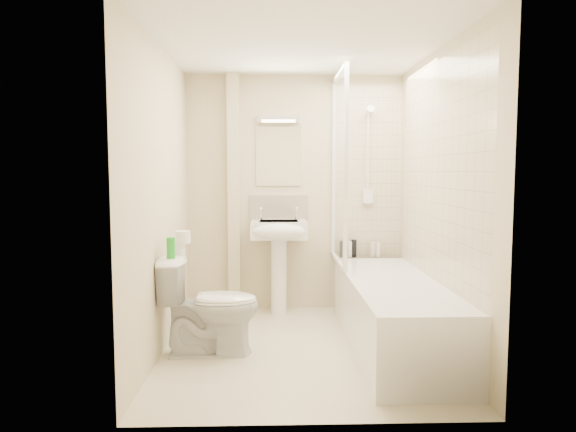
{
  "coord_description": "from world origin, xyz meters",
  "views": [
    {
      "loc": [
        -0.22,
        -4.03,
        1.43
      ],
      "look_at": [
        -0.1,
        0.2,
        1.06
      ],
      "focal_mm": 32.0,
      "sensor_mm": 36.0,
      "label": 1
    }
  ],
  "objects": [
    {
      "name": "green_bottle",
      "position": [
        -1.0,
        -0.17,
        0.85
      ],
      "size": [
        0.06,
        0.06,
        0.16
      ],
      "primitive_type": "cylinder",
      "color": "green",
      "rests_on": "toilet"
    },
    {
      "name": "toilet_roll_upper",
      "position": [
        -0.94,
        0.02,
        0.91
      ],
      "size": [
        0.12,
        0.12,
        0.1
      ],
      "primitive_type": "cylinder",
      "color": "white",
      "rests_on": "toilet_roll_lower"
    },
    {
      "name": "bottle_black_b",
      "position": [
        0.6,
        1.16,
        0.64
      ],
      "size": [
        0.06,
        0.06,
        0.18
      ],
      "primitive_type": "cylinder",
      "color": "black",
      "rests_on": "bathtub"
    },
    {
      "name": "bottle_white_a",
      "position": [
        0.56,
        1.16,
        0.63
      ],
      "size": [
        0.05,
        0.05,
        0.16
      ],
      "primitive_type": "cylinder",
      "color": "white",
      "rests_on": "bathtub"
    },
    {
      "name": "pedestal_sink",
      "position": [
        -0.17,
        1.01,
        0.75
      ],
      "size": [
        0.55,
        0.5,
        1.06
      ],
      "color": "white",
      "rests_on": "ground"
    },
    {
      "name": "bathtub",
      "position": [
        0.75,
        0.02,
        0.29
      ],
      "size": [
        0.7,
        2.1,
        0.55
      ],
      "color": "white",
      "rests_on": "ground"
    },
    {
      "name": "wall_back",
      "position": [
        0.0,
        1.25,
        1.2
      ],
      "size": [
        2.2,
        0.02,
        2.4
      ],
      "primitive_type": "cube",
      "color": "beige",
      "rests_on": "ground"
    },
    {
      "name": "pipe_boxing",
      "position": [
        -0.62,
        1.19,
        1.2
      ],
      "size": [
        0.12,
        0.12,
        2.4
      ],
      "primitive_type": "cube",
      "color": "beige",
      "rests_on": "ground"
    },
    {
      "name": "bottle_white_b",
      "position": [
        0.86,
        1.16,
        0.62
      ],
      "size": [
        0.05,
        0.05,
        0.14
      ],
      "primitive_type": "cylinder",
      "color": "white",
      "rests_on": "bathtub"
    },
    {
      "name": "wall_left",
      "position": [
        -1.1,
        0.0,
        1.2
      ],
      "size": [
        0.02,
        2.5,
        2.4
      ],
      "primitive_type": "cube",
      "color": "beige",
      "rests_on": "ground"
    },
    {
      "name": "toilet_roll_lower",
      "position": [
        -0.97,
        0.03,
        0.82
      ],
      "size": [
        0.1,
        0.1,
        0.09
      ],
      "primitive_type": "cylinder",
      "color": "white",
      "rests_on": "toilet"
    },
    {
      "name": "mirror",
      "position": [
        -0.17,
        1.24,
        1.58
      ],
      "size": [
        0.46,
        0.01,
        0.6
      ],
      "primitive_type": "cube",
      "color": "white",
      "rests_on": "wall_back"
    },
    {
      "name": "tile_right",
      "position": [
        1.09,
        0.02,
        1.42
      ],
      "size": [
        0.01,
        2.1,
        1.75
      ],
      "primitive_type": "cube",
      "color": "beige",
      "rests_on": "wall_right"
    },
    {
      "name": "ceiling",
      "position": [
        0.0,
        0.0,
        2.4
      ],
      "size": [
        2.2,
        2.5,
        0.02
      ],
      "primitive_type": "cube",
      "color": "white",
      "rests_on": "wall_back"
    },
    {
      "name": "splashback",
      "position": [
        -0.17,
        1.24,
        1.03
      ],
      "size": [
        0.6,
        0.02,
        0.3
      ],
      "primitive_type": "cube",
      "color": "beige",
      "rests_on": "wall_back"
    },
    {
      "name": "shower_fixture",
      "position": [
        0.75,
        1.19,
        1.55
      ],
      "size": [
        0.1,
        0.16,
        0.99
      ],
      "color": "white",
      "rests_on": "wall_back"
    },
    {
      "name": "floor",
      "position": [
        0.0,
        0.0,
        0.0
      ],
      "size": [
        2.5,
        2.5,
        0.0
      ],
      "primitive_type": "plane",
      "color": "beige",
      "rests_on": "ground"
    },
    {
      "name": "bottle_black_a",
      "position": [
        0.49,
        1.16,
        0.63
      ],
      "size": [
        0.07,
        0.07,
        0.17
      ],
      "primitive_type": "cylinder",
      "color": "black",
      "rests_on": "bathtub"
    },
    {
      "name": "bottle_cream",
      "position": [
        0.8,
        1.16,
        0.62
      ],
      "size": [
        0.07,
        0.07,
        0.15
      ],
      "primitive_type": "cylinder",
      "color": "beige",
      "rests_on": "bathtub"
    },
    {
      "name": "wall_right",
      "position": [
        1.1,
        0.0,
        1.2
      ],
      "size": [
        0.02,
        2.5,
        2.4
      ],
      "primitive_type": "cube",
      "color": "beige",
      "rests_on": "ground"
    },
    {
      "name": "shower_screen",
      "position": [
        0.4,
        0.8,
        1.45
      ],
      "size": [
        0.04,
        0.92,
        1.8
      ],
      "color": "white",
      "rests_on": "bathtub"
    },
    {
      "name": "tile_back",
      "position": [
        0.75,
        1.24,
        1.42
      ],
      "size": [
        0.7,
        0.01,
        1.75
      ],
      "primitive_type": "cube",
      "color": "beige",
      "rests_on": "wall_back"
    },
    {
      "name": "strip_light",
      "position": [
        -0.17,
        1.22,
        1.95
      ],
      "size": [
        0.42,
        0.07,
        0.07
      ],
      "primitive_type": "cube",
      "color": "silver",
      "rests_on": "wall_back"
    },
    {
      "name": "toilet",
      "position": [
        -0.72,
        -0.08,
        0.38
      ],
      "size": [
        0.48,
        0.78,
        0.77
      ],
      "primitive_type": "imported",
      "rotation": [
        0.0,
        0.0,
        1.6
      ],
      "color": "white",
      "rests_on": "ground"
    }
  ]
}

